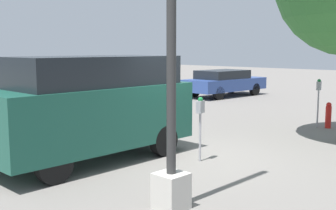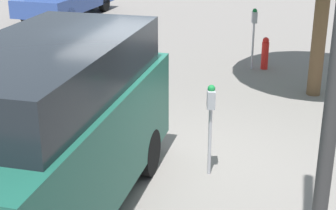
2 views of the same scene
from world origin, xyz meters
The scene contains 7 objects.
ground_plane centered at (0.00, 0.00, 0.00)m, with size 80.00×80.00×0.00m, color slate.
parking_meter_near centered at (0.04, 0.51, 1.02)m, with size 0.22×0.15×1.38m.
parking_meter_far centered at (-5.49, 0.59, 1.09)m, with size 0.22×0.15×1.48m.
lamp_post centered at (2.43, 1.94, 2.15)m, with size 0.44×0.44×6.93m.
parked_van centered at (1.61, -1.18, 1.20)m, with size 4.47×1.86×2.24m.
car_distant centered at (-10.36, -6.53, 0.72)m, with size 4.68×2.06×1.32m.
fire_hydrant centered at (-5.59, 0.88, 0.39)m, with size 0.17×0.17×0.79m.
Camera 1 is at (6.83, 6.13, 2.39)m, focal length 45.00 mm.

